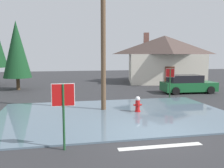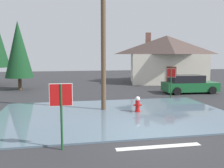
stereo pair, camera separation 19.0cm
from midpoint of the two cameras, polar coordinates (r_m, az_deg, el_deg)
ground_plane at (r=10.41m, az=10.26°, el=-11.77°), size 80.00×80.00×0.10m
flood_puddle at (r=13.39m, az=1.20°, el=-7.06°), size 12.47×8.07×0.07m
lane_stop_bar at (r=9.20m, az=11.36°, el=-13.98°), size 3.12×0.33×0.01m
stop_sign_near at (r=8.47m, az=-11.02°, el=-4.23°), size 0.78×0.08×2.30m
fire_hydrant at (r=13.89m, az=6.32°, el=-4.80°), size 0.47×0.40×0.94m
utility_pole at (r=14.19m, az=-1.63°, el=13.28°), size 1.60×0.28×9.33m
stop_sign_far at (r=19.09m, az=13.77°, el=1.54°), size 0.58×0.34×2.20m
house at (r=29.57m, az=12.55°, el=5.84°), size 10.07×9.08×5.84m
parked_car at (r=21.86m, az=17.56°, el=-0.08°), size 4.57×2.18×1.53m
pine_tree_mid_left at (r=24.18m, az=-20.57°, el=7.46°), size 2.51×2.51×6.27m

